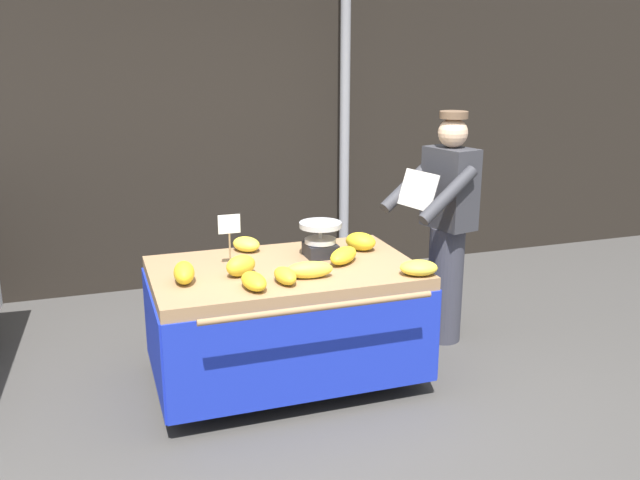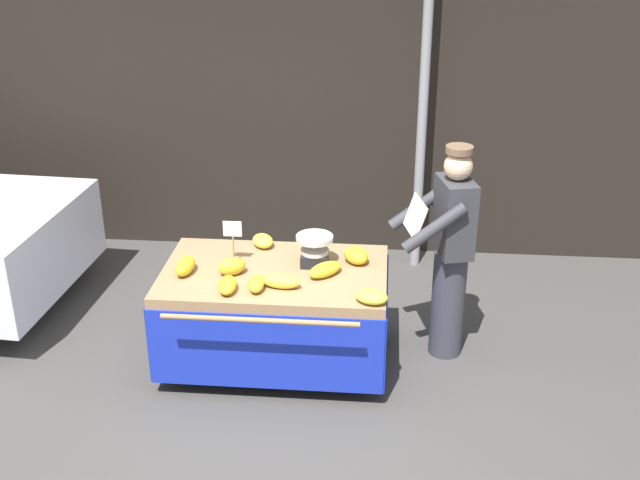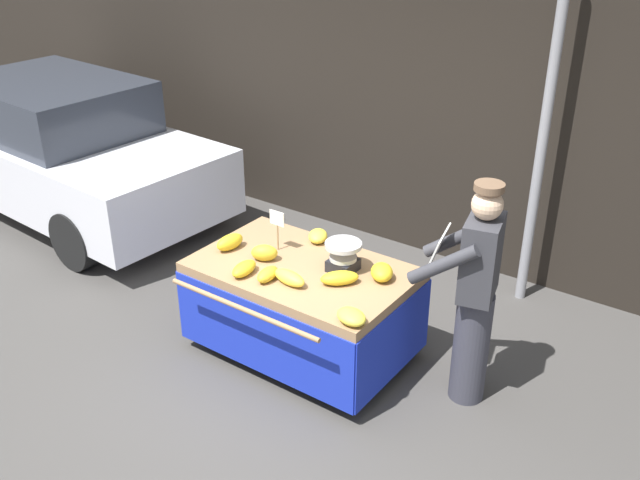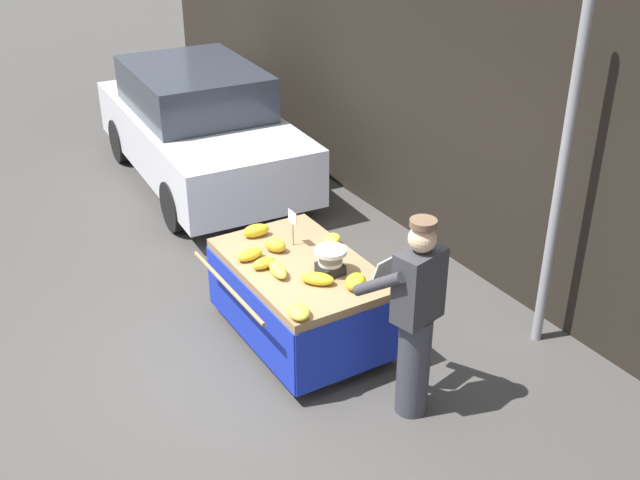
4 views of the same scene
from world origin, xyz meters
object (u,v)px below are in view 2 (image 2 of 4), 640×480
price_sign (233,233)px  banana_bunch_2 (356,255)px  banana_bunch_7 (185,266)px  vendor_person (450,253)px  banana_bunch_0 (371,296)px  banana_bunch_6 (232,266)px  weighing_scale (315,250)px  banana_bunch_1 (325,270)px  street_pole (423,109)px  banana_bunch_5 (227,285)px  banana_cart (275,296)px  banana_bunch_8 (263,241)px  banana_bunch_3 (280,281)px  banana_bunch_4 (256,284)px

price_sign → banana_bunch_2: 0.94m
banana_bunch_2 → banana_bunch_7: 1.28m
banana_bunch_2 → vendor_person: bearing=6.4°
banana_bunch_7 → banana_bunch_0: bearing=-13.1°
banana_bunch_0 → banana_bunch_6: bearing=161.8°
weighing_scale → price_sign: (-0.61, -0.03, 0.13)m
weighing_scale → banana_bunch_6: size_ratio=1.35×
price_sign → banana_bunch_7: 0.43m
banana_bunch_0 → banana_bunch_1: 0.51m
street_pole → weighing_scale: (-0.83, -1.73, -0.65)m
weighing_scale → banana_bunch_1: (0.09, -0.19, -0.07)m
price_sign → banana_bunch_6: 0.27m
street_pole → banana_bunch_5: (-1.40, -2.21, -0.72)m
banana_cart → banana_bunch_8: (-0.15, 0.42, 0.26)m
price_sign → banana_bunch_7: (-0.32, -0.21, -0.19)m
banana_bunch_3 → banana_bunch_7: 0.74m
banana_bunch_1 → banana_bunch_2: size_ratio=1.30×
banana_cart → banana_bunch_2: banana_bunch_2 is taller
street_pole → banana_bunch_4: bearing=-118.9°
banana_bunch_0 → banana_bunch_8: bearing=136.3°
banana_bunch_1 → banana_bunch_8: 0.71m
banana_bunch_0 → banana_bunch_8: (-0.88, 0.84, 0.00)m
vendor_person → price_sign: bearing=-174.5°
street_pole → banana_bunch_4: street_pole is taller
banana_bunch_2 → vendor_person: size_ratio=0.13×
street_pole → price_sign: bearing=-129.3°
banana_bunch_4 → banana_bunch_6: (-0.22, 0.23, 0.02)m
weighing_scale → banana_bunch_8: size_ratio=1.33×
banana_bunch_6 → vendor_person: size_ratio=0.12×
banana_bunch_3 → banana_bunch_8: (-0.23, 0.68, -0.00)m
street_pole → banana_bunch_8: 2.05m
weighing_scale → banana_bunch_8: (-0.44, 0.28, -0.07)m
street_pole → banana_bunch_1: bearing=-110.9°
street_pole → banana_bunch_3: 2.47m
street_pole → banana_bunch_8: bearing=-131.2°
banana_bunch_2 → street_pole: bearing=72.9°
street_pole → weighing_scale: street_pole is taller
banana_bunch_5 → weighing_scale: bearing=40.2°
price_sign → banana_bunch_1: price_sign is taller
banana_bunch_7 → street_pole: bearing=48.2°
street_pole → banana_bunch_8: (-1.27, -1.45, -0.71)m
banana_bunch_2 → weighing_scale: bearing=-170.2°
banana_bunch_3 → banana_bunch_0: bearing=-14.0°
banana_bunch_3 → banana_bunch_5: bearing=-166.7°
banana_bunch_1 → banana_bunch_6: banana_bunch_6 is taller
weighing_scale → banana_bunch_3: 0.45m
weighing_scale → banana_bunch_2: 0.32m
street_pole → banana_bunch_4: 2.59m
banana_bunch_7 → banana_bunch_8: (0.50, 0.52, -0.01)m
banana_bunch_2 → banana_bunch_3: size_ratio=0.77×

